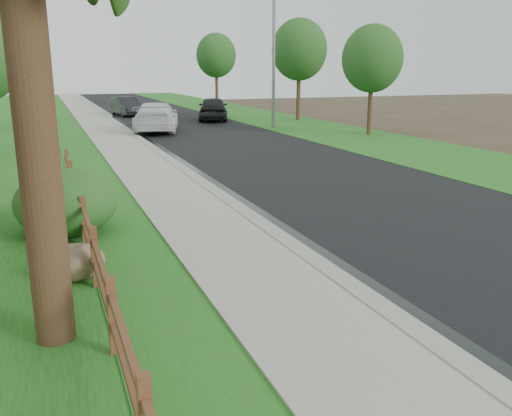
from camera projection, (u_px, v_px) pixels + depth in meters
name	position (u px, v px, depth m)	size (l,w,h in m)	color
road	(174.00, 120.00, 39.01)	(8.00, 90.00, 0.02)	black
curb	(115.00, 122.00, 37.52)	(0.40, 90.00, 0.12)	gray
wet_gutter	(120.00, 122.00, 37.66)	(0.50, 90.00, 0.00)	black
sidewalk	(95.00, 123.00, 37.07)	(2.20, 90.00, 0.10)	gray
grass_strip	(66.00, 124.00, 36.41)	(1.60, 90.00, 0.06)	#175319
verge_far	(263.00, 117.00, 41.44)	(6.00, 90.00, 0.04)	#175319
ranch_fence	(89.00, 234.00, 10.18)	(0.12, 16.92, 1.10)	#4E291A
white_suv	(156.00, 117.00, 31.79)	(2.40, 5.90, 1.71)	silver
dark_car_mid	(213.00, 108.00, 38.70)	(2.01, 4.99, 1.70)	black
dark_car_far	(126.00, 106.00, 42.63)	(1.54, 4.42, 1.46)	black
streetlight	(271.00, 35.00, 32.52)	(2.29, 0.25, 9.92)	slate
boulder	(76.00, 262.00, 9.51)	(1.02, 0.77, 0.68)	brown
shrub_c	(65.00, 199.00, 12.89)	(1.73, 1.73, 1.25)	#1D4619
shrub_d	(66.00, 203.00, 12.01)	(2.22, 2.22, 1.51)	#1D4619
tree_near_right	(372.00, 59.00, 29.54)	(3.33, 3.33, 6.00)	#372416
tree_mid_right	(299.00, 50.00, 37.97)	(3.90, 3.90, 7.08)	#372416
tree_far_right	(216.00, 56.00, 50.90)	(3.74, 3.74, 6.90)	#372416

